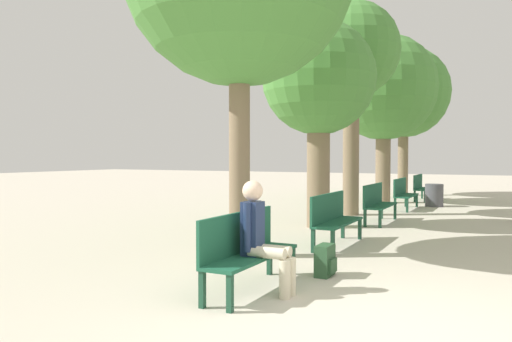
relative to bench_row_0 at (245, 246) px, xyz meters
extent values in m
plane|color=beige|center=(1.72, -0.72, -0.52)|extent=(80.00, 80.00, 0.00)
cube|color=#195138|center=(0.09, 0.00, -0.11)|extent=(0.42, 1.73, 0.04)
cube|color=#195138|center=(-0.10, 0.00, 0.15)|extent=(0.04, 1.73, 0.49)
cube|color=#19422D|center=(0.26, -0.82, -0.33)|extent=(0.06, 0.06, 0.39)
cube|color=#19422D|center=(0.26, 0.82, -0.33)|extent=(0.06, 0.06, 0.39)
cube|color=#19422D|center=(-0.07, -0.82, -0.33)|extent=(0.06, 0.06, 0.39)
cube|color=#19422D|center=(-0.07, 0.82, -0.33)|extent=(0.06, 0.06, 0.39)
cube|color=#195138|center=(0.09, 3.31, -0.11)|extent=(0.42, 1.73, 0.04)
cube|color=#195138|center=(-0.10, 3.31, 0.15)|extent=(0.04, 1.73, 0.49)
cube|color=#19422D|center=(0.26, 2.49, -0.33)|extent=(0.06, 0.06, 0.39)
cube|color=#19422D|center=(0.26, 4.12, -0.33)|extent=(0.06, 0.06, 0.39)
cube|color=#19422D|center=(-0.07, 2.49, -0.33)|extent=(0.06, 0.06, 0.39)
cube|color=#19422D|center=(-0.07, 4.12, -0.33)|extent=(0.06, 0.06, 0.39)
cube|color=#195138|center=(0.09, 6.61, -0.11)|extent=(0.42, 1.73, 0.04)
cube|color=#195138|center=(-0.10, 6.61, 0.15)|extent=(0.04, 1.73, 0.49)
cube|color=#19422D|center=(0.26, 5.79, -0.33)|extent=(0.06, 0.06, 0.39)
cube|color=#19422D|center=(0.26, 7.43, -0.33)|extent=(0.06, 0.06, 0.39)
cube|color=#19422D|center=(-0.07, 5.79, -0.33)|extent=(0.06, 0.06, 0.39)
cube|color=#19422D|center=(-0.07, 7.43, -0.33)|extent=(0.06, 0.06, 0.39)
cube|color=#195138|center=(0.09, 9.92, -0.11)|extent=(0.42, 1.73, 0.04)
cube|color=#195138|center=(-0.10, 9.92, 0.15)|extent=(0.04, 1.73, 0.49)
cube|color=#19422D|center=(0.26, 9.10, -0.33)|extent=(0.06, 0.06, 0.39)
cube|color=#19422D|center=(0.26, 10.73, -0.33)|extent=(0.06, 0.06, 0.39)
cube|color=#19422D|center=(-0.07, 9.10, -0.33)|extent=(0.06, 0.06, 0.39)
cube|color=#19422D|center=(-0.07, 10.73, -0.33)|extent=(0.06, 0.06, 0.39)
cube|color=#195138|center=(0.09, 13.22, -0.11)|extent=(0.42, 1.73, 0.04)
cube|color=#195138|center=(-0.10, 13.22, 0.15)|extent=(0.04, 1.73, 0.49)
cube|color=#19422D|center=(0.26, 12.40, -0.33)|extent=(0.06, 0.06, 0.39)
cube|color=#19422D|center=(0.26, 14.04, -0.33)|extent=(0.06, 0.06, 0.39)
cube|color=#19422D|center=(-0.07, 12.40, -0.33)|extent=(0.06, 0.06, 0.39)
cube|color=#19422D|center=(-0.07, 14.04, -0.33)|extent=(0.06, 0.06, 0.39)
cylinder|color=#7A664C|center=(-1.00, 1.67, 1.22)|extent=(0.33, 0.33, 3.49)
cylinder|color=#7A664C|center=(-1.00, 5.30, 0.79)|extent=(0.51, 0.51, 2.61)
sphere|color=#478438|center=(-1.00, 5.30, 2.78)|extent=(2.52, 2.52, 2.52)
cylinder|color=#7A664C|center=(-1.00, 7.86, 1.33)|extent=(0.43, 0.43, 3.70)
sphere|color=#478438|center=(-1.00, 7.86, 3.88)|extent=(2.56, 2.56, 2.56)
cylinder|color=#7A664C|center=(-1.00, 11.70, 0.93)|extent=(0.49, 0.49, 2.90)
sphere|color=#478438|center=(-1.00, 11.70, 3.35)|extent=(3.53, 3.53, 3.53)
cylinder|color=#7A664C|center=(-1.00, 15.26, 1.04)|extent=(0.40, 0.40, 3.13)
sphere|color=#478438|center=(-1.00, 15.26, 3.60)|extent=(3.62, 3.62, 3.62)
cylinder|color=beige|center=(0.34, -0.12, -0.03)|extent=(0.44, 0.13, 0.13)
cylinder|color=beige|center=(0.56, -0.12, -0.31)|extent=(0.13, 0.13, 0.43)
cylinder|color=beige|center=(0.34, 0.04, -0.03)|extent=(0.44, 0.13, 0.13)
cylinder|color=beige|center=(0.56, 0.04, -0.31)|extent=(0.13, 0.13, 0.43)
cube|color=navy|center=(0.11, -0.04, 0.22)|extent=(0.20, 0.24, 0.63)
cylinder|color=navy|center=(0.11, -0.17, 0.25)|extent=(0.09, 0.09, 0.56)
cylinder|color=navy|center=(0.11, 0.09, 0.25)|extent=(0.09, 0.09, 0.56)
sphere|color=beige|center=(0.11, -0.04, 0.66)|extent=(0.24, 0.24, 0.24)
cube|color=#284C2D|center=(0.61, 1.08, -0.31)|extent=(0.18, 0.36, 0.41)
cube|color=#284C2D|center=(0.72, 1.08, -0.38)|extent=(0.04, 0.25, 0.18)
cylinder|color=#4C4C51|center=(0.71, 11.21, -0.17)|extent=(0.55, 0.55, 0.70)
camera|label=1|loc=(2.75, -5.15, 1.07)|focal=35.00mm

